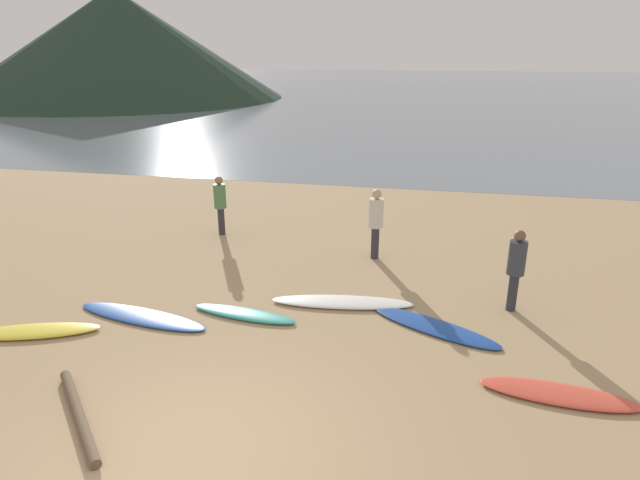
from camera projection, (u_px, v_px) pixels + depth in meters
ground_plane at (339, 219)px, 15.67m from camera, size 120.00×120.00×0.20m
ocean_water at (416, 87)px, 64.96m from camera, size 140.00×100.00×0.01m
headland_hill at (118, 44)px, 49.75m from camera, size 29.97×29.97×9.64m
surfboard_0 at (33, 331)px, 9.20m from camera, size 2.26×1.24×0.09m
surfboard_1 at (142, 316)px, 9.73m from camera, size 2.73×1.03×0.07m
surfboard_2 at (244, 314)px, 9.81m from camera, size 2.06×0.72×0.08m
surfboard_3 at (343, 302)px, 10.26m from camera, size 2.75×0.93×0.08m
surfboard_4 at (435, 327)px, 9.37m from camera, size 2.41×1.58×0.07m
surfboard_5 at (559, 394)px, 7.55m from camera, size 2.17×0.77×0.08m
person_0 at (516, 264)px, 9.74m from camera, size 0.32×0.32×1.56m
person_1 at (220, 201)px, 13.80m from camera, size 0.31×0.31×1.54m
person_2 at (376, 218)px, 12.19m from camera, size 0.33×0.33×1.63m
driftwood_log at (79, 414)px, 7.08m from camera, size 1.62×1.64×0.14m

